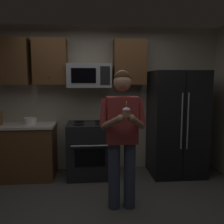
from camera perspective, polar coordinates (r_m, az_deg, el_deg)
ground_plane at (r=3.17m, az=-2.07°, el=-23.67°), size 6.00×6.00×0.00m
wall_back at (r=4.48m, az=-3.39°, el=3.04°), size 4.40×0.10×2.60m
oven_range at (r=4.23m, az=-5.19°, el=-8.76°), size 0.76×0.70×0.93m
microwave at (r=4.19m, az=-5.39°, el=8.48°), size 0.74×0.41×0.40m
refrigerator at (r=4.36m, az=14.88°, el=-2.60°), size 0.90×0.75×1.80m
cabinet_row_upper at (r=4.29m, az=-13.27°, el=11.37°), size 2.78×0.36×0.76m
counter_left at (r=4.45m, az=-22.36°, el=-8.49°), size 1.44×0.66×0.92m
bowl_large_white at (r=4.27m, az=-18.71°, el=-1.92°), size 0.23×0.23×0.11m
person at (r=3.03m, az=2.41°, el=-4.79°), size 0.60×0.48×1.76m
cupcake at (r=2.66m, az=3.39°, el=0.01°), size 0.09×0.09×0.17m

